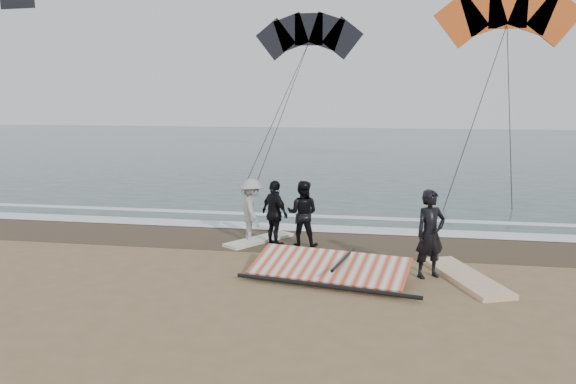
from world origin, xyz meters
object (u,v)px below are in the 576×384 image
object	(u,v)px
man_main	(430,234)
board_cream	(259,240)
sail_rig	(327,268)
board_white	(465,277)

from	to	relation	value
man_main	board_cream	world-z (taller)	man_main
man_main	board_cream	distance (m)	5.00
board_cream	sail_rig	xyz separation A→B (m)	(2.13, -2.70, 0.15)
board_cream	sail_rig	size ratio (longest dim) A/B	0.55
man_main	sail_rig	bearing A→B (deg)	159.44
man_main	board_white	bearing A→B (deg)	-33.42
board_white	sail_rig	world-z (taller)	sail_rig
board_cream	sail_rig	world-z (taller)	sail_rig
man_main	board_cream	xyz separation A→B (m)	(-4.33, 2.32, -0.92)
sail_rig	board_white	bearing A→B (deg)	6.62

